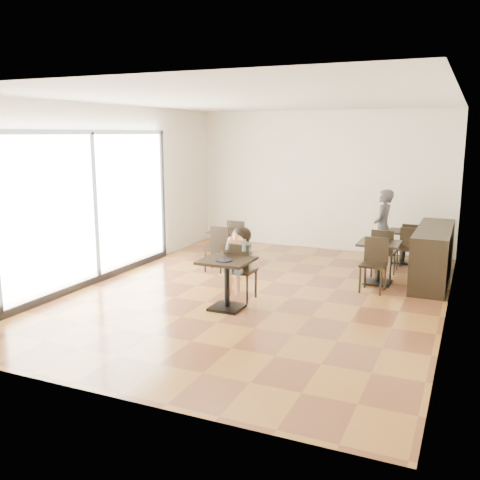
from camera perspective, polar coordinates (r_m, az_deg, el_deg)
The scene contains 23 objects.
floor at distance 9.16m, azimuth 1.89°, elevation -5.69°, with size 6.00×8.00×0.01m, color #925F2A.
ceiling at distance 8.78m, azimuth 2.03°, elevation 14.71°, with size 6.00×8.00×0.01m, color silver.
wall_back at distance 12.61m, azimuth 8.78°, elevation 6.28°, with size 6.00×0.01×3.20m, color white.
wall_front at distance 5.37m, azimuth -14.14°, elevation -0.63°, with size 6.00×0.01×3.20m, color white.
wall_left at distance 10.32m, azimuth -13.76°, elevation 4.99°, with size 0.01×8.00×3.20m, color white.
wall_right at distance 8.21m, azimuth 21.81°, elevation 2.95°, with size 0.01×8.00×3.20m, color white.
storefront_window at distance 9.93m, azimuth -15.32°, elevation 3.52°, with size 0.04×4.50×2.60m, color white.
child_table at distance 8.26m, azimuth -1.40°, elevation -4.74°, with size 0.75×0.75×0.79m, color black, non-canonical shape.
child_chair at distance 8.72m, azimuth 0.13°, elevation -3.32°, with size 0.43×0.43×0.95m, color black, non-canonical shape.
child at distance 8.69m, azimuth 0.13°, elevation -2.53°, with size 0.43×0.60×1.20m, color slate, non-canonical shape.
plate at distance 8.07m, azimuth -1.72°, elevation -2.16°, with size 0.27×0.27×0.02m, color black.
pizza_slice at distance 8.43m, azimuth -0.38°, elevation 0.08°, with size 0.28×0.21×0.06m, color #EEDC83, non-canonical shape.
adult_patron at distance 11.40m, azimuth 15.00°, elevation 1.33°, with size 0.57×0.37×1.56m, color #3A3A3F.
cafe_table_mid at distance 9.97m, azimuth 14.56°, elevation -2.38°, with size 0.72×0.72×0.76m, color black, non-canonical shape.
cafe_table_left at distance 11.01m, azimuth -1.29°, elevation -0.84°, with size 0.68×0.68×0.72m, color black, non-canonical shape.
cafe_table_back at distance 11.72m, azimuth 17.03°, elevation -0.70°, with size 0.64×0.64×0.68m, color black, non-canonical shape.
chair_mid_a at distance 10.48m, azimuth 15.07°, elevation -1.31°, with size 0.41×0.41×0.92m, color black, non-canonical shape.
chair_mid_b at distance 9.42m, azimuth 14.03°, elevation -2.66°, with size 0.41×0.41×0.92m, color black, non-canonical shape.
chair_left_a at distance 11.49m, azimuth -0.13°, elevation 0.05°, with size 0.39×0.39×0.87m, color black, non-canonical shape.
chair_left_b at distance 10.52m, azimuth -2.56°, elevation -1.03°, with size 0.39×0.39×0.87m, color black, non-canonical shape.
chair_back_a at distance 11.91m, azimuth 17.84°, elevation -0.22°, with size 0.37×0.37×0.82m, color black, non-canonical shape.
chair_back_b at distance 11.16m, azimuth 17.41°, elevation -0.95°, with size 0.37×0.37×0.82m, color black, non-canonical shape.
service_counter at distance 10.38m, azimuth 19.89°, elevation -1.48°, with size 0.60×2.40×1.00m, color black.
Camera 1 is at (3.26, -8.13, 2.68)m, focal length 40.00 mm.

